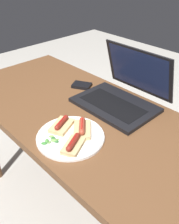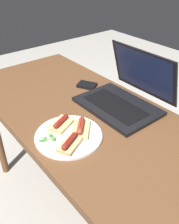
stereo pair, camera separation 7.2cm
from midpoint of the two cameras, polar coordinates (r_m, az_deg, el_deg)
ground_plane at (r=1.68m, az=0.51°, el=-21.98°), size 6.00×6.00×0.00m
desk at (r=1.19m, az=0.67°, el=-3.15°), size 1.44×0.64×0.75m
laptop at (r=1.20m, az=9.78°, el=3.56°), size 0.38×0.33×0.25m
plate at (r=1.00m, az=-2.73°, el=-5.42°), size 0.27×0.27×0.02m
sausage_toast_left at (r=1.04m, az=-4.52°, el=-2.65°), size 0.11×0.13×0.04m
sausage_toast_middle at (r=0.93m, az=-2.34°, el=-7.26°), size 0.10×0.12×0.04m
sausage_toast_right at (r=1.01m, az=0.03°, el=-3.71°), size 0.13×0.13×0.04m
salad_pile at (r=0.98m, az=-7.01°, el=-6.05°), size 0.06×0.07×0.01m
external_drive at (r=1.37m, az=0.94°, el=6.13°), size 0.12×0.11×0.02m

